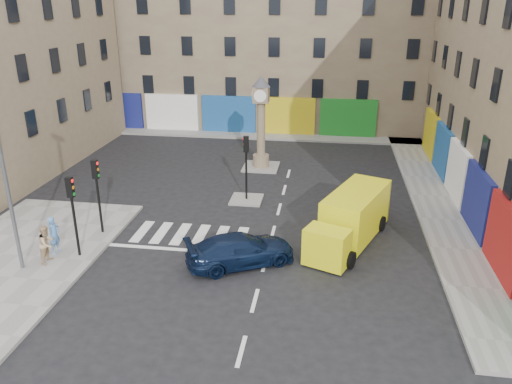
% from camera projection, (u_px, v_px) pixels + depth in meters
% --- Properties ---
extents(ground, '(120.00, 120.00, 0.00)m').
position_uv_depth(ground, '(262.00, 274.00, 21.13)').
color(ground, black).
rests_on(ground, ground).
extents(sidewalk_right, '(2.60, 30.00, 0.15)m').
position_uv_depth(sidewalk_right, '(433.00, 197.00, 29.12)').
color(sidewalk_right, gray).
rests_on(sidewalk_right, ground).
extents(sidewalk_far, '(32.00, 2.40, 0.15)m').
position_uv_depth(sidewalk_far, '(251.00, 135.00, 42.10)').
color(sidewalk_far, gray).
rests_on(sidewalk_far, ground).
extents(island_near, '(1.80, 1.80, 0.12)m').
position_uv_depth(island_near, '(246.00, 199.00, 28.75)').
color(island_near, gray).
rests_on(island_near, ground).
extents(island_far, '(2.40, 2.40, 0.12)m').
position_uv_depth(island_far, '(261.00, 167.00, 34.28)').
color(island_far, gray).
rests_on(island_far, ground).
extents(building_far, '(32.00, 10.00, 17.00)m').
position_uv_depth(building_far, '(261.00, 26.00, 44.36)').
color(building_far, '#7F7354').
rests_on(building_far, ground).
extents(traffic_light_left_near, '(0.28, 0.22, 3.70)m').
position_uv_depth(traffic_light_left_near, '(72.00, 204.00, 21.50)').
color(traffic_light_left_near, black).
rests_on(traffic_light_left_near, sidewalk_left).
extents(traffic_light_left_far, '(0.28, 0.22, 3.70)m').
position_uv_depth(traffic_light_left_far, '(97.00, 185.00, 23.71)').
color(traffic_light_left_far, black).
rests_on(traffic_light_left_far, sidewalk_left).
extents(traffic_light_island, '(0.28, 0.22, 3.70)m').
position_uv_depth(traffic_light_island, '(246.00, 158.00, 27.83)').
color(traffic_light_island, black).
rests_on(traffic_light_island, island_near).
extents(lamp_post, '(0.50, 0.25, 8.30)m').
position_uv_depth(lamp_post, '(3.00, 164.00, 19.68)').
color(lamp_post, '#595B60').
rests_on(lamp_post, sidewalk_left).
extents(clock_pillar, '(1.20, 1.20, 6.10)m').
position_uv_depth(clock_pillar, '(261.00, 117.00, 33.00)').
color(clock_pillar, '#867458').
rests_on(clock_pillar, island_far).
extents(navy_sedan, '(5.11, 3.99, 1.38)m').
position_uv_depth(navy_sedan, '(241.00, 250.00, 21.69)').
color(navy_sedan, black).
rests_on(navy_sedan, ground).
extents(yellow_van, '(4.19, 6.69, 2.34)m').
position_uv_depth(yellow_van, '(351.00, 218.00, 23.64)').
color(yellow_van, yellow).
rests_on(yellow_van, ground).
extents(pedestrian_blue, '(0.50, 0.69, 1.74)m').
position_uv_depth(pedestrian_blue, '(54.00, 235.00, 22.31)').
color(pedestrian_blue, '#5484C0').
rests_on(pedestrian_blue, sidewalk_left).
extents(pedestrian_tan, '(0.70, 0.87, 1.71)m').
position_uv_depth(pedestrian_tan, '(47.00, 244.00, 21.55)').
color(pedestrian_tan, tan).
rests_on(pedestrian_tan, sidewalk_left).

